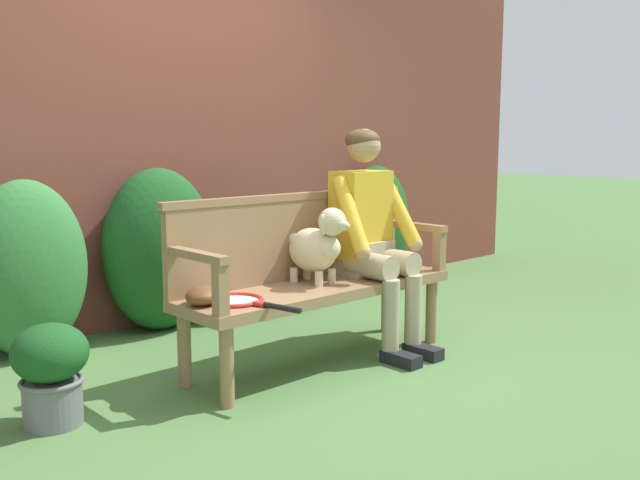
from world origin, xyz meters
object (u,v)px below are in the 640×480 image
(garden_bench, at_px, (320,294))
(potted_plant, at_px, (51,369))
(tennis_racket, at_px, (239,301))
(person_seated, at_px, (371,230))
(baseball_glove, at_px, (203,295))
(dog_on_bench, at_px, (318,245))

(garden_bench, height_order, potted_plant, potted_plant)
(tennis_racket, bearing_deg, potted_plant, 165.16)
(person_seated, xyz_separation_m, tennis_racket, (-1.01, -0.04, -0.26))
(garden_bench, bearing_deg, person_seated, -1.69)
(tennis_racket, distance_m, potted_plant, 0.92)
(garden_bench, bearing_deg, baseball_glove, 177.38)
(person_seated, distance_m, tennis_racket, 1.04)
(garden_bench, relative_size, potted_plant, 3.70)
(baseball_glove, relative_size, potted_plant, 0.47)
(dog_on_bench, distance_m, potted_plant, 1.54)
(dog_on_bench, relative_size, potted_plant, 0.95)
(tennis_racket, bearing_deg, garden_bench, 5.15)
(tennis_racket, xyz_separation_m, baseball_glove, (-0.15, 0.09, 0.04))
(garden_bench, relative_size, tennis_racket, 2.97)
(tennis_racket, relative_size, baseball_glove, 2.64)
(person_seated, bearing_deg, tennis_racket, -177.57)
(garden_bench, distance_m, person_seated, 0.52)
(dog_on_bench, bearing_deg, person_seated, -3.80)
(garden_bench, bearing_deg, dog_on_bench, 101.18)
(person_seated, bearing_deg, garden_bench, 178.31)
(garden_bench, relative_size, dog_on_bench, 3.90)
(tennis_racket, relative_size, potted_plant, 1.25)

